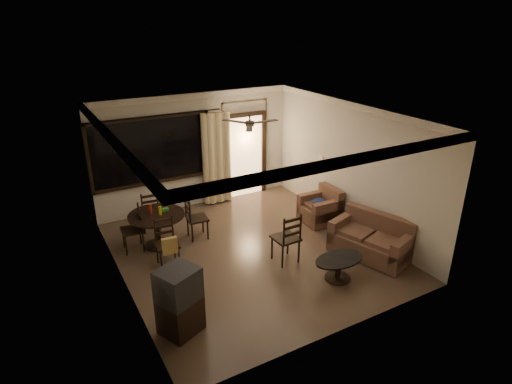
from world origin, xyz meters
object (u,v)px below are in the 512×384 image
side_chair (286,247)px  coffee_table (339,265)px  armchair (322,208)px  sofa (372,240)px  dining_chair_east (197,226)px  dining_table (157,221)px  dining_chair_north (150,218)px  dining_chair_west (134,237)px  dining_chair_south (168,252)px  tv_cabinet (179,301)px

side_chair → coffee_table: bearing=115.8°
armchair → coffee_table: size_ratio=0.84×
sofa → coffee_table: size_ratio=1.75×
dining_chair_east → sofa: size_ratio=0.56×
dining_table → sofa: size_ratio=0.68×
dining_chair_north → side_chair: side_chair is taller
dining_chair_west → dining_chair_north: size_ratio=1.00×
dining_chair_south → dining_chair_north: size_ratio=1.00×
dining_chair_north → sofa: bearing=142.5°
dining_table → tv_cabinet: bearing=-100.5°
dining_chair_west → tv_cabinet: bearing=4.7°
dining_table → dining_chair_north: bearing=85.2°
side_chair → dining_chair_north: bearing=-54.7°
tv_cabinet → coffee_table: 2.98m
dining_chair_north → coffee_table: dining_chair_north is taller
dining_chair_north → dining_chair_west: bearing=57.0°
coffee_table → dining_table: bearing=131.5°
tv_cabinet → sofa: (4.10, 0.26, -0.22)m
sofa → dining_chair_north: bearing=120.4°
dining_chair_east → tv_cabinet: tv_cabinet is taller
dining_chair_north → dining_chair_east: bearing=136.8°
dining_chair_east → armchair: 2.89m
sofa → coffee_table: sofa is taller
dining_chair_west → coffee_table: bearing=50.9°
dining_chair_west → dining_chair_east: bearing=88.7°
dining_table → armchair: 3.73m
dining_chair_north → tv_cabinet: tv_cabinet is taller
dining_chair_west → dining_chair_north: 0.90m
dining_chair_east → tv_cabinet: 2.96m
dining_chair_west → tv_cabinet: 2.79m
dining_table → armchair: bearing=-11.5°
tv_cabinet → dining_chair_north: bearing=57.0°
sofa → coffee_table: bearing=180.0°
dining_chair_south → side_chair: bearing=-20.0°
armchair → side_chair: (-1.68, -1.06, -0.01)m
sofa → dining_chair_south: bearing=139.4°
tv_cabinet → sofa: size_ratio=0.64×
dining_chair_south → tv_cabinet: bearing=-98.0°
dining_chair_south → dining_chair_north: 1.64m
dining_chair_west → tv_cabinet: size_ratio=0.88×
tv_cabinet → coffee_table: bearing=-25.5°
sofa → armchair: 1.70m
dining_chair_south → dining_chair_north: (0.14, 1.64, -0.02)m
dining_table → tv_cabinet: 2.75m
dining_table → dining_chair_south: size_ratio=1.21×
dining_chair_north → armchair: dining_chair_north is taller
sofa → armchair: (0.05, 1.70, -0.00)m
dining_chair_east → side_chair: bearing=-141.7°
dining_table → coffee_table: dining_table is taller
dining_chair_west → sofa: dining_chair_west is taller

